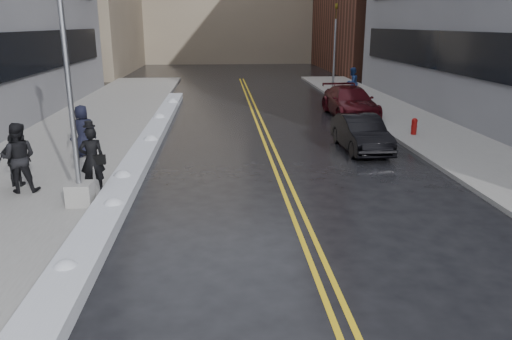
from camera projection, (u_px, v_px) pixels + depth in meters
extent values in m
plane|color=black|center=(201.00, 236.00, 11.85)|extent=(160.00, 160.00, 0.00)
cube|color=gray|center=(72.00, 141.00, 21.00)|extent=(5.50, 50.00, 0.15)
cube|color=gray|center=(435.00, 136.00, 22.09)|extent=(4.00, 50.00, 0.15)
cube|color=gold|center=(263.00, 140.00, 21.58)|extent=(0.12, 50.00, 0.01)
cube|color=gold|center=(270.00, 140.00, 21.60)|extent=(0.12, 50.00, 0.01)
cube|color=silver|center=(144.00, 149.00, 19.28)|extent=(0.90, 30.00, 0.34)
cube|color=gray|center=(80.00, 194.00, 13.41)|extent=(0.65, 0.65, 0.60)
cylinder|color=gray|center=(65.00, 49.00, 12.33)|extent=(0.14, 0.14, 7.00)
cylinder|color=maroon|center=(414.00, 128.00, 21.91)|extent=(0.24, 0.24, 0.60)
sphere|color=maroon|center=(415.00, 121.00, 21.83)|extent=(0.26, 0.26, 0.26)
cylinder|color=maroon|center=(414.00, 127.00, 21.90)|extent=(0.25, 0.10, 0.10)
cylinder|color=gray|center=(334.00, 56.00, 34.65)|extent=(0.14, 0.14, 5.00)
imported|color=#594C0C|center=(336.00, 11.00, 33.80)|extent=(0.16, 0.20, 1.00)
imported|color=black|center=(92.00, 159.00, 14.33)|extent=(0.79, 0.62, 1.90)
imported|color=black|center=(19.00, 158.00, 14.25)|extent=(1.07, 0.87, 2.03)
imported|color=black|center=(83.00, 131.00, 18.13)|extent=(1.08, 0.89, 1.89)
imported|color=black|center=(15.00, 160.00, 14.80)|extent=(0.96, 0.45, 1.59)
imported|color=navy|center=(352.00, 83.00, 32.52)|extent=(1.21, 1.19, 1.97)
imported|color=black|center=(361.00, 133.00, 19.66)|extent=(1.57, 4.23, 1.38)
imported|color=#410A11|center=(350.00, 102.00, 26.87)|extent=(2.34, 5.50, 1.58)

